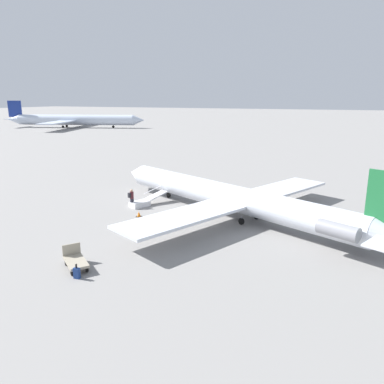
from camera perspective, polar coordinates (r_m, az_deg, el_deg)
name	(u,v)px	position (r m, az deg, el deg)	size (l,w,h in m)	color
ground_plane	(227,215)	(33.09, 5.32, -3.54)	(600.00, 600.00, 0.00)	gray
airplane_main	(235,198)	(32.06, 6.52, -0.94)	(28.41, 22.50, 5.79)	silver
airplane_far_left	(73,120)	(134.46, -17.64, 10.45)	(46.53, 36.61, 8.89)	silver
boarding_stairs	(143,202)	(35.99, -7.46, -1.54)	(2.53, 4.08, 1.52)	silver
passenger	(131,197)	(35.46, -9.21, -0.76)	(0.45, 0.57, 1.74)	#23232D
luggage_cart	(75,261)	(24.11, -17.34, -9.95)	(2.42, 2.20, 1.22)	#9E937F
suitcase	(77,273)	(22.83, -17.15, -11.72)	(0.37, 0.24, 0.88)	navy
traffic_cone_near_stairs	(139,214)	(32.80, -8.10, -3.39)	(0.43, 0.43, 0.48)	black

